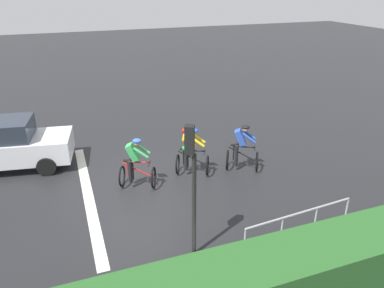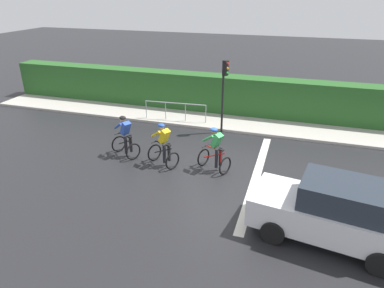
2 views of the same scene
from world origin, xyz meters
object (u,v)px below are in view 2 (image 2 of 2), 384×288
at_px(traffic_light_near_crossing, 224,86).
at_px(pedestrian_railing_kerbside, 175,108).
at_px(cyclist_second, 164,146).
at_px(car_white, 334,212).
at_px(cyclist_lead, 126,137).
at_px(cyclist_mid, 215,151).

xyz_separation_m(traffic_light_near_crossing, pedestrian_railing_kerbside, (0.64, 2.54, -1.45)).
xyz_separation_m(cyclist_second, car_white, (-2.64, -5.81, 0.08)).
distance_m(cyclist_lead, car_white, 8.09).
relative_size(cyclist_mid, pedestrian_railing_kerbside, 0.54).
bearing_deg(cyclist_mid, car_white, -126.09).
distance_m(cyclist_lead, cyclist_mid, 3.66).
bearing_deg(car_white, traffic_light_near_crossing, 34.45).
bearing_deg(cyclist_second, cyclist_lead, 80.20).
xyz_separation_m(cyclist_lead, car_white, (-2.94, -7.54, 0.08)).
relative_size(cyclist_lead, pedestrian_railing_kerbside, 0.54).
bearing_deg(pedestrian_railing_kerbside, cyclist_mid, -144.05).
bearing_deg(traffic_light_near_crossing, cyclist_lead, 138.50).
distance_m(car_white, traffic_light_near_crossing, 7.94).
relative_size(car_white, pedestrian_railing_kerbside, 1.39).
xyz_separation_m(cyclist_lead, cyclist_mid, (-0.11, -3.66, 0.00)).
distance_m(cyclist_lead, cyclist_second, 1.75).
bearing_deg(cyclist_second, cyclist_mid, -84.35).
bearing_deg(pedestrian_railing_kerbside, traffic_light_near_crossing, -104.06).
bearing_deg(cyclist_second, traffic_light_near_crossing, -19.94).
height_order(cyclist_second, traffic_light_near_crossing, traffic_light_near_crossing).
xyz_separation_m(cyclist_mid, pedestrian_railing_kerbside, (4.26, 3.09, -0.02)).
bearing_deg(cyclist_lead, car_white, -111.27).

